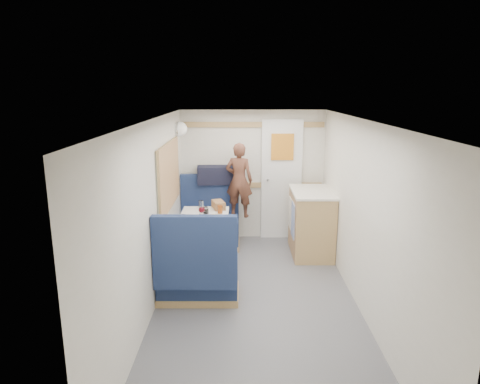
{
  "coord_description": "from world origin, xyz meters",
  "views": [
    {
      "loc": [
        -0.17,
        -4.24,
        2.31
      ],
      "look_at": [
        -0.19,
        0.9,
        1.06
      ],
      "focal_mm": 32.0,
      "sensor_mm": 36.0,
      "label": 1
    }
  ],
  "objects_px": {
    "galley_counter": "(311,222)",
    "duffel_bag": "(216,175)",
    "bench_far": "(209,226)",
    "cheese_block": "(216,216)",
    "tray": "(205,218)",
    "bread_loaf": "(218,205)",
    "dinette_table": "(204,227)",
    "salt_grinder": "(201,216)",
    "person": "(239,180)",
    "wine_glass": "(202,210)",
    "tumbler_mid": "(201,204)",
    "beer_glass": "(220,209)",
    "pepper_grinder": "(205,212)",
    "dome_light": "(180,129)",
    "tumbler_right": "(206,211)",
    "bench_near": "(198,275)",
    "orange_fruit": "(210,219)",
    "tumbler_left": "(183,219)"
  },
  "relations": [
    {
      "from": "pepper_grinder",
      "to": "tumbler_right",
      "type": "bearing_deg",
      "value": -77.5
    },
    {
      "from": "bench_far",
      "to": "cheese_block",
      "type": "xyz_separation_m",
      "value": [
        0.16,
        -0.99,
        0.46
      ]
    },
    {
      "from": "bench_near",
      "to": "salt_grinder",
      "type": "bearing_deg",
      "value": 92.24
    },
    {
      "from": "dome_light",
      "to": "bench_far",
      "type": "bearing_deg",
      "value": 2.12
    },
    {
      "from": "pepper_grinder",
      "to": "dinette_table",
      "type": "bearing_deg",
      "value": -107.56
    },
    {
      "from": "bench_far",
      "to": "salt_grinder",
      "type": "relative_size",
      "value": 11.62
    },
    {
      "from": "dome_light",
      "to": "cheese_block",
      "type": "bearing_deg",
      "value": -60.7
    },
    {
      "from": "cheese_block",
      "to": "salt_grinder",
      "type": "distance_m",
      "value": 0.19
    },
    {
      "from": "wine_glass",
      "to": "person",
      "type": "bearing_deg",
      "value": 66.56
    },
    {
      "from": "cheese_block",
      "to": "beer_glass",
      "type": "xyz_separation_m",
      "value": [
        0.04,
        0.25,
        0.01
      ]
    },
    {
      "from": "dome_light",
      "to": "wine_glass",
      "type": "relative_size",
      "value": 1.19
    },
    {
      "from": "galley_counter",
      "to": "duffel_bag",
      "type": "distance_m",
      "value": 1.59
    },
    {
      "from": "tumbler_mid",
      "to": "salt_grinder",
      "type": "bearing_deg",
      "value": -85.72
    },
    {
      "from": "tray",
      "to": "bread_loaf",
      "type": "distance_m",
      "value": 0.48
    },
    {
      "from": "orange_fruit",
      "to": "tumbler_right",
      "type": "relative_size",
      "value": 0.64
    },
    {
      "from": "bench_near",
      "to": "pepper_grinder",
      "type": "distance_m",
      "value": 1.03
    },
    {
      "from": "person",
      "to": "cheese_block",
      "type": "distance_m",
      "value": 1.08
    },
    {
      "from": "dinette_table",
      "to": "salt_grinder",
      "type": "distance_m",
      "value": 0.24
    },
    {
      "from": "dinette_table",
      "to": "pepper_grinder",
      "type": "height_order",
      "value": "pepper_grinder"
    },
    {
      "from": "cheese_block",
      "to": "tray",
      "type": "bearing_deg",
      "value": 173.5
    },
    {
      "from": "tray",
      "to": "pepper_grinder",
      "type": "height_order",
      "value": "pepper_grinder"
    },
    {
      "from": "dome_light",
      "to": "tumbler_left",
      "type": "relative_size",
      "value": 2.01
    },
    {
      "from": "person",
      "to": "tumbler_left",
      "type": "height_order",
      "value": "person"
    },
    {
      "from": "pepper_grinder",
      "to": "duffel_bag",
      "type": "bearing_deg",
      "value": 85.92
    },
    {
      "from": "duffel_bag",
      "to": "cheese_block",
      "type": "xyz_separation_m",
      "value": [
        0.07,
        -1.25,
        -0.28
      ]
    },
    {
      "from": "orange_fruit",
      "to": "beer_glass",
      "type": "xyz_separation_m",
      "value": [
        0.11,
        0.42,
        -0.0
      ]
    },
    {
      "from": "dinette_table",
      "to": "person",
      "type": "xyz_separation_m",
      "value": [
        0.45,
        0.89,
        0.43
      ]
    },
    {
      "from": "dinette_table",
      "to": "bench_far",
      "type": "xyz_separation_m",
      "value": [
        -0.0,
        0.86,
        -0.27
      ]
    },
    {
      "from": "dinette_table",
      "to": "beer_glass",
      "type": "xyz_separation_m",
      "value": [
        0.2,
        0.12,
        0.21
      ]
    },
    {
      "from": "dinette_table",
      "to": "orange_fruit",
      "type": "bearing_deg",
      "value": -71.59
    },
    {
      "from": "dome_light",
      "to": "tray",
      "type": "height_order",
      "value": "dome_light"
    },
    {
      "from": "person",
      "to": "duffel_bag",
      "type": "relative_size",
      "value": 1.98
    },
    {
      "from": "cheese_block",
      "to": "wine_glass",
      "type": "distance_m",
      "value": 0.19
    },
    {
      "from": "dinette_table",
      "to": "galley_counter",
      "type": "xyz_separation_m",
      "value": [
        1.47,
        0.55,
        -0.1
      ]
    },
    {
      "from": "tray",
      "to": "cheese_block",
      "type": "distance_m",
      "value": 0.14
    },
    {
      "from": "orange_fruit",
      "to": "wine_glass",
      "type": "height_order",
      "value": "wine_glass"
    },
    {
      "from": "tumbler_right",
      "to": "beer_glass",
      "type": "distance_m",
      "value": 0.21
    },
    {
      "from": "galley_counter",
      "to": "person",
      "type": "xyz_separation_m",
      "value": [
        -1.02,
        0.34,
        0.53
      ]
    },
    {
      "from": "duffel_bag",
      "to": "wine_glass",
      "type": "height_order",
      "value": "duffel_bag"
    },
    {
      "from": "bench_far",
      "to": "cheese_block",
      "type": "distance_m",
      "value": 1.1
    },
    {
      "from": "bench_near",
      "to": "beer_glass",
      "type": "relative_size",
      "value": 10.09
    },
    {
      "from": "bench_near",
      "to": "cheese_block",
      "type": "height_order",
      "value": "bench_near"
    },
    {
      "from": "dinette_table",
      "to": "tumbler_right",
      "type": "bearing_deg",
      "value": 27.07
    },
    {
      "from": "person",
      "to": "duffel_bag",
      "type": "height_order",
      "value": "person"
    },
    {
      "from": "tray",
      "to": "tumbler_mid",
      "type": "height_order",
      "value": "tumbler_mid"
    },
    {
      "from": "galley_counter",
      "to": "dome_light",
      "type": "bearing_deg",
      "value": 170.82
    },
    {
      "from": "bench_near",
      "to": "orange_fruit",
      "type": "height_order",
      "value": "bench_near"
    },
    {
      "from": "person",
      "to": "tumbler_right",
      "type": "distance_m",
      "value": 0.99
    },
    {
      "from": "bench_far",
      "to": "tray",
      "type": "bearing_deg",
      "value": -88.69
    },
    {
      "from": "tray",
      "to": "bread_loaf",
      "type": "relative_size",
      "value": 1.48
    }
  ]
}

